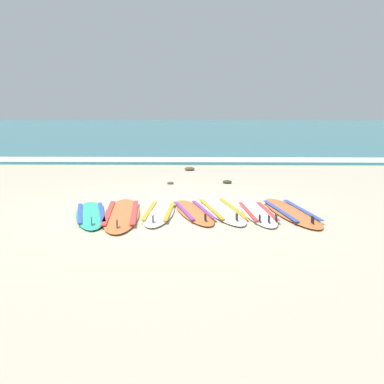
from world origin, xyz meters
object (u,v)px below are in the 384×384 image
at_px(surfboard_2, 160,212).
at_px(surfboard_0, 91,214).
at_px(surfboard_4, 222,210).
at_px(surfboard_6, 291,212).
at_px(surfboard_1, 122,214).
at_px(surfboard_3, 193,212).
at_px(surfboard_5, 258,213).

bearing_deg(surfboard_2, surfboard_0, -172.35).
xyz_separation_m(surfboard_4, surfboard_6, (1.22, -0.13, -0.00)).
relative_size(surfboard_0, surfboard_2, 1.05).
distance_m(surfboard_4, surfboard_6, 1.23).
height_order(surfboard_1, surfboard_3, same).
height_order(surfboard_1, surfboard_5, same).
height_order(surfboard_2, surfboard_3, same).
relative_size(surfboard_3, surfboard_5, 1.03).
xyz_separation_m(surfboard_1, surfboard_6, (2.98, 0.20, 0.00)).
bearing_deg(surfboard_1, surfboard_2, 10.53).
bearing_deg(surfboard_3, surfboard_6, 0.46).
relative_size(surfboard_3, surfboard_6, 0.87).
relative_size(surfboard_1, surfboard_2, 1.26).
xyz_separation_m(surfboard_2, surfboard_5, (1.73, -0.01, 0.00)).
bearing_deg(surfboard_3, surfboard_0, -172.90).
distance_m(surfboard_0, surfboard_5, 2.92).
bearing_deg(surfboard_2, surfboard_1, -169.47).
height_order(surfboard_0, surfboard_1, same).
height_order(surfboard_1, surfboard_4, same).
bearing_deg(surfboard_6, surfboard_4, 174.11).
xyz_separation_m(surfboard_1, surfboard_3, (1.25, 0.18, 0.00)).
relative_size(surfboard_0, surfboard_3, 1.03).
bearing_deg(surfboard_0, surfboard_5, 2.92).
distance_m(surfboard_2, surfboard_5, 1.73).
bearing_deg(surfboard_5, surfboard_1, -177.33).
distance_m(surfboard_0, surfboard_6, 3.52).
distance_m(surfboard_2, surfboard_6, 2.33).
relative_size(surfboard_3, surfboard_4, 0.89).
xyz_separation_m(surfboard_3, surfboard_4, (0.51, 0.14, -0.00)).
bearing_deg(surfboard_5, surfboard_2, 179.67).
bearing_deg(surfboard_2, surfboard_3, 6.01).
distance_m(surfboard_5, surfboard_6, 0.60).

